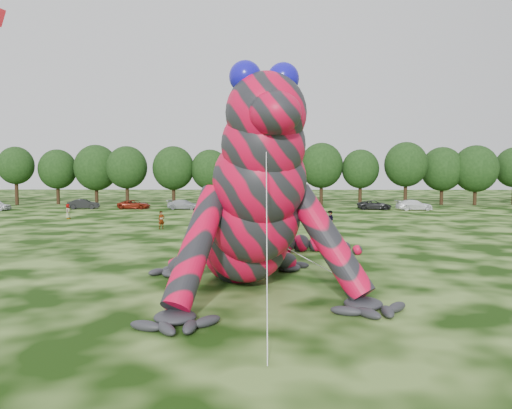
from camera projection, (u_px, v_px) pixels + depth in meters
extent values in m
plane|color=#16330A|center=(167.00, 291.00, 23.48)|extent=(240.00, 240.00, 0.00)
imported|color=black|center=(84.00, 204.00, 72.26)|extent=(4.57, 2.17, 1.45)
imported|color=maroon|center=(134.00, 205.00, 72.36)|extent=(4.78, 2.39, 1.30)
imported|color=#A8ACB2|center=(184.00, 205.00, 71.67)|extent=(5.09, 2.81, 1.40)
imported|color=#161A4D|center=(248.00, 205.00, 70.96)|extent=(4.59, 2.48, 1.48)
imported|color=beige|center=(295.00, 204.00, 73.09)|extent=(4.51, 2.26, 1.42)
imported|color=black|center=(374.00, 205.00, 71.30)|extent=(4.83, 2.29, 1.33)
imported|color=white|center=(414.00, 205.00, 70.20)|extent=(5.24, 2.49, 1.48)
imported|color=gray|center=(233.00, 227.00, 42.30)|extent=(0.88, 1.66, 1.70)
imported|color=gray|center=(195.00, 217.00, 50.14)|extent=(1.10, 1.01, 1.84)
imported|color=gray|center=(68.00, 211.00, 57.99)|extent=(0.58, 0.87, 1.73)
imported|color=gray|center=(161.00, 220.00, 47.92)|extent=(0.76, 0.71, 1.75)
imported|color=gray|center=(330.00, 218.00, 50.71)|extent=(0.98, 1.17, 1.57)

